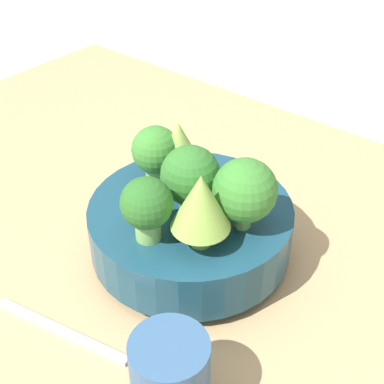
% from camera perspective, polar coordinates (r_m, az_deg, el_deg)
% --- Properties ---
extents(ground_plane, '(6.00, 6.00, 0.00)m').
position_cam_1_polar(ground_plane, '(0.72, -2.58, -7.41)').
color(ground_plane, silver).
extents(table, '(1.17, 0.81, 0.04)m').
position_cam_1_polar(table, '(0.71, -2.62, -6.31)').
color(table, tan).
rests_on(table, ground_plane).
extents(bowl, '(0.24, 0.24, 0.07)m').
position_cam_1_polar(bowl, '(0.65, -0.00, -3.69)').
color(bowl, navy).
rests_on(bowl, table).
extents(romanesco_piece_near, '(0.06, 0.06, 0.09)m').
position_cam_1_polar(romanesco_piece_near, '(0.54, 0.95, -1.20)').
color(romanesco_piece_near, '#6BA34C').
rests_on(romanesco_piece_near, bowl).
extents(broccoli_floret_center, '(0.07, 0.07, 0.08)m').
position_cam_1_polar(broccoli_floret_center, '(0.60, -0.00, 1.81)').
color(broccoli_floret_center, '#6BA34C').
rests_on(broccoli_floret_center, bowl).
extents(romanesco_piece_far, '(0.05, 0.05, 0.08)m').
position_cam_1_polar(romanesco_piece_far, '(0.65, -1.42, 5.03)').
color(romanesco_piece_far, '#609347').
rests_on(romanesco_piece_far, bowl).
extents(broccoli_floret_front, '(0.06, 0.06, 0.08)m').
position_cam_1_polar(broccoli_floret_front, '(0.56, -4.85, -1.48)').
color(broccoli_floret_front, '#7AB256').
rests_on(broccoli_floret_front, bowl).
extents(broccoli_floret_right, '(0.07, 0.07, 0.08)m').
position_cam_1_polar(broccoli_floret_right, '(0.57, 5.65, 0.11)').
color(broccoli_floret_right, '#6BA34C').
rests_on(broccoli_floret_right, bowl).
extents(broccoli_floret_left, '(0.06, 0.06, 0.07)m').
position_cam_1_polar(broccoli_floret_left, '(0.65, -3.89, 4.35)').
color(broccoli_floret_left, '#7AB256').
rests_on(broccoli_floret_left, bowl).
extents(cup, '(0.07, 0.07, 0.08)m').
position_cam_1_polar(cup, '(0.51, -2.36, -18.92)').
color(cup, '#33567F').
rests_on(cup, table).
extents(fork, '(0.17, 0.04, 0.01)m').
position_cam_1_polar(fork, '(0.61, -13.82, -14.15)').
color(fork, '#B2B2B7').
rests_on(fork, table).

